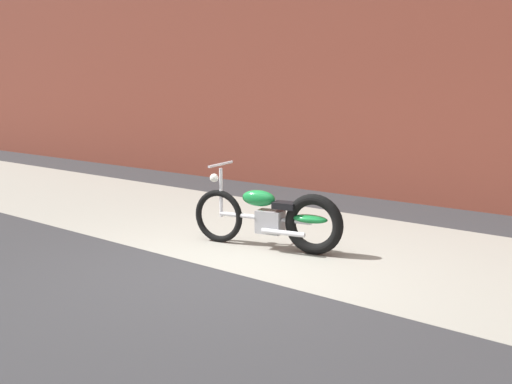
% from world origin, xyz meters
% --- Properties ---
extents(ground_plane, '(80.00, 80.00, 0.00)m').
position_xyz_m(ground_plane, '(0.00, 0.00, 0.00)').
color(ground_plane, '#2D2D30').
extents(sidewalk_slab, '(36.00, 3.50, 0.01)m').
position_xyz_m(sidewalk_slab, '(0.00, 1.75, 0.00)').
color(sidewalk_slab, gray).
rests_on(sidewalk_slab, ground).
extents(brick_building_wall, '(36.00, 0.50, 5.18)m').
position_xyz_m(brick_building_wall, '(0.00, 5.20, 2.59)').
color(brick_building_wall, brown).
rests_on(brick_building_wall, ground).
extents(motorcycle_green, '(1.98, 0.72, 1.03)m').
position_xyz_m(motorcycle_green, '(-0.12, 1.06, 0.40)').
color(motorcycle_green, black).
rests_on(motorcycle_green, ground).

